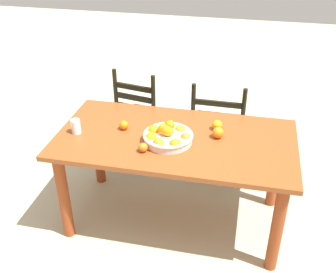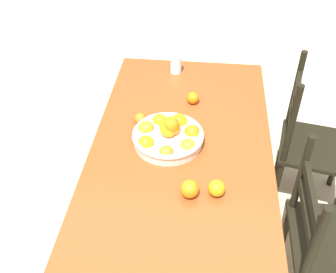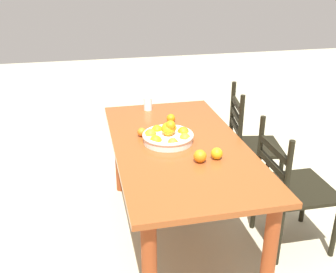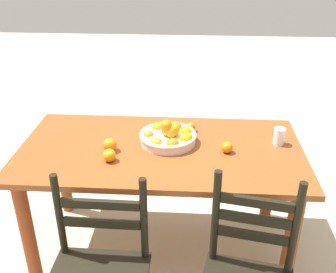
{
  "view_description": "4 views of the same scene",
  "coord_description": "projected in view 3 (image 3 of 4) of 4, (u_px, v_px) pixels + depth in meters",
  "views": [
    {
      "loc": [
        0.45,
        -2.33,
        2.18
      ],
      "look_at": [
        -0.04,
        -0.07,
        0.78
      ],
      "focal_mm": 43.04,
      "sensor_mm": 36.0,
      "label": 1
    },
    {
      "loc": [
        1.45,
        0.09,
        2.04
      ],
      "look_at": [
        -0.04,
        -0.07,
        0.78
      ],
      "focal_mm": 44.13,
      "sensor_mm": 36.0,
      "label": 2
    },
    {
      "loc": [
        2.31,
        -0.59,
        1.83
      ],
      "look_at": [
        -0.04,
        -0.07,
        0.78
      ],
      "focal_mm": 42.34,
      "sensor_mm": 36.0,
      "label": 3
    },
    {
      "loc": [
        -0.17,
        2.01,
        1.86
      ],
      "look_at": [
        -0.04,
        -0.07,
        0.78
      ],
      "focal_mm": 42.35,
      "sensor_mm": 36.0,
      "label": 4
    }
  ],
  "objects": [
    {
      "name": "chair_by_cabinet",
      "position": [
        291.0,
        189.0,
        2.67
      ],
      "size": [
        0.47,
        0.47,
        0.9
      ],
      "rotation": [
        0.0,
        0.0,
        3.13
      ],
      "color": "black",
      "rests_on": "ground"
    },
    {
      "name": "ground_plane",
      "position": [
        178.0,
        235.0,
        2.91
      ],
      "size": [
        12.0,
        12.0,
        0.0
      ],
      "primitive_type": "plane",
      "color": "#B4AD8C"
    },
    {
      "name": "orange_loose_2",
      "position": [
        171.0,
        118.0,
        2.95
      ],
      "size": [
        0.07,
        0.07,
        0.07
      ],
      "primitive_type": "sphere",
      "color": "orange",
      "rests_on": "dining_table"
    },
    {
      "name": "orange_loose_1",
      "position": [
        142.0,
        132.0,
        2.71
      ],
      "size": [
        0.06,
        0.06,
        0.06
      ],
      "primitive_type": "sphere",
      "color": "orange",
      "rests_on": "dining_table"
    },
    {
      "name": "orange_loose_3",
      "position": [
        200.0,
        156.0,
        2.36
      ],
      "size": [
        0.08,
        0.08,
        0.08
      ],
      "primitive_type": "sphere",
      "color": "orange",
      "rests_on": "dining_table"
    },
    {
      "name": "dining_table",
      "position": [
        179.0,
        159.0,
        2.67
      ],
      "size": [
        1.65,
        0.86,
        0.74
      ],
      "color": "brown",
      "rests_on": "ground"
    },
    {
      "name": "chair_near_window",
      "position": [
        250.0,
        145.0,
        3.28
      ],
      "size": [
        0.48,
        0.48,
        0.94
      ],
      "rotation": [
        0.0,
        0.0,
        2.95
      ],
      "color": "black",
      "rests_on": "ground"
    },
    {
      "name": "orange_loose_0",
      "position": [
        217.0,
        153.0,
        2.4
      ],
      "size": [
        0.07,
        0.07,
        0.07
      ],
      "primitive_type": "sphere",
      "color": "orange",
      "rests_on": "dining_table"
    },
    {
      "name": "fruit_bowl",
      "position": [
        168.0,
        135.0,
        2.63
      ],
      "size": [
        0.34,
        0.34,
        0.15
      ],
      "color": "silver",
      "rests_on": "dining_table"
    },
    {
      "name": "drinking_glass",
      "position": [
        148.0,
        104.0,
        3.2
      ],
      "size": [
        0.07,
        0.07,
        0.1
      ],
      "primitive_type": "cylinder",
      "color": "silver",
      "rests_on": "dining_table"
    }
  ]
}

